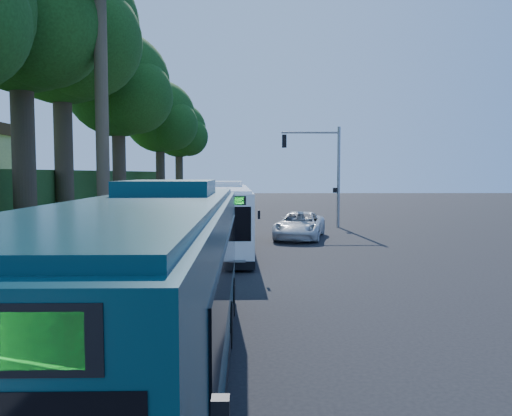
{
  "coord_description": "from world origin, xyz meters",
  "views": [
    {
      "loc": [
        -1.42,
        -24.72,
        3.78
      ],
      "look_at": [
        -1.08,
        1.0,
        1.99
      ],
      "focal_mm": 35.0,
      "sensor_mm": 36.0,
      "label": 1
    }
  ],
  "objects_px": {
    "white_bus": "(225,217)",
    "teal_bus": "(153,289)",
    "bus_shelter": "(117,218)",
    "pickup": "(300,225)"
  },
  "relations": [
    {
      "from": "teal_bus",
      "to": "pickup",
      "type": "distance_m",
      "value": 20.76
    },
    {
      "from": "bus_shelter",
      "to": "white_bus",
      "type": "height_order",
      "value": "white_bus"
    },
    {
      "from": "bus_shelter",
      "to": "pickup",
      "type": "xyz_separation_m",
      "value": [
        8.75,
        6.89,
        -1.04
      ]
    },
    {
      "from": "bus_shelter",
      "to": "teal_bus",
      "type": "distance_m",
      "value": 13.96
    },
    {
      "from": "bus_shelter",
      "to": "white_bus",
      "type": "xyz_separation_m",
      "value": [
        4.65,
        2.53,
        -0.16
      ]
    },
    {
      "from": "white_bus",
      "to": "teal_bus",
      "type": "bearing_deg",
      "value": -93.74
    },
    {
      "from": "bus_shelter",
      "to": "teal_bus",
      "type": "height_order",
      "value": "teal_bus"
    },
    {
      "from": "white_bus",
      "to": "teal_bus",
      "type": "xyz_separation_m",
      "value": [
        -0.49,
        -15.85,
        0.13
      ]
    },
    {
      "from": "teal_bus",
      "to": "bus_shelter",
      "type": "bearing_deg",
      "value": 106.88
    },
    {
      "from": "white_bus",
      "to": "teal_bus",
      "type": "height_order",
      "value": "teal_bus"
    }
  ]
}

